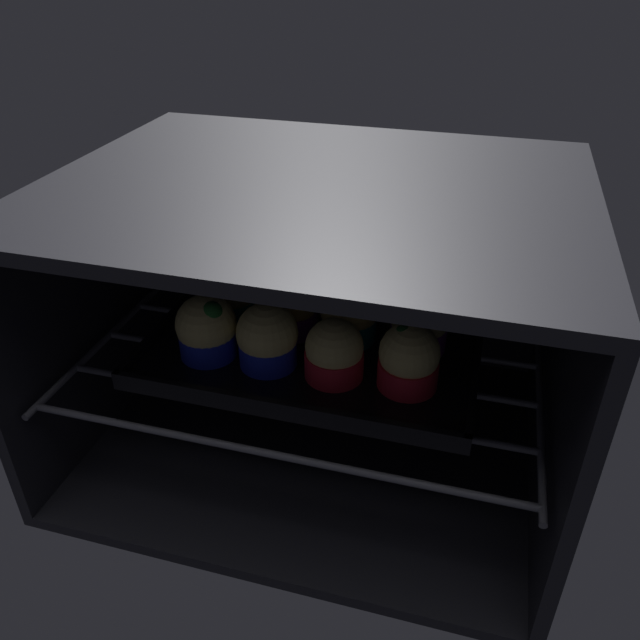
{
  "coord_description": "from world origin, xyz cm",
  "views": [
    {
      "loc": [
        18.01,
        -40.81,
        58.84
      ],
      "look_at": [
        0.0,
        23.69,
        17.06
      ],
      "focal_mm": 35.38,
      "sensor_mm": 36.0,
      "label": 1
    }
  ],
  "objects_px": {
    "muffin_row0_col1": "(267,338)",
    "muffin_row2_col0": "(255,271)",
    "muffin_row0_col3": "(409,359)",
    "muffin_row1_col1": "(292,310)",
    "muffin_row2_col1": "(306,276)",
    "muffin_row2_col3": "(424,293)",
    "muffin_row2_col2": "(365,287)",
    "muffin_row0_col0": "(207,329)",
    "baking_tray": "(320,336)",
    "muffin_row1_col3": "(419,324)",
    "muffin_row1_col0": "(230,295)",
    "muffin_row1_col2": "(349,312)",
    "muffin_row0_col2": "(334,353)"
  },
  "relations": [
    {
      "from": "muffin_row0_col1",
      "to": "muffin_row2_col0",
      "type": "bearing_deg",
      "value": 115.32
    },
    {
      "from": "muffin_row1_col0",
      "to": "muffin_row1_col1",
      "type": "height_order",
      "value": "muffin_row1_col0"
    },
    {
      "from": "baking_tray",
      "to": "muffin_row0_col1",
      "type": "xyz_separation_m",
      "value": [
        -0.04,
        -0.08,
        0.04
      ]
    },
    {
      "from": "muffin_row2_col1",
      "to": "muffin_row2_col3",
      "type": "height_order",
      "value": "muffin_row2_col3"
    },
    {
      "from": "muffin_row1_col0",
      "to": "muffin_row2_col3",
      "type": "bearing_deg",
      "value": 18.24
    },
    {
      "from": "muffin_row1_col1",
      "to": "muffin_row1_col3",
      "type": "height_order",
      "value": "muffin_row1_col3"
    },
    {
      "from": "muffin_row2_col1",
      "to": "muffin_row0_col1",
      "type": "bearing_deg",
      "value": -89.24
    },
    {
      "from": "muffin_row2_col3",
      "to": "muffin_row0_col3",
      "type": "bearing_deg",
      "value": -88.56
    },
    {
      "from": "muffin_row0_col0",
      "to": "muffin_row1_col3",
      "type": "distance_m",
      "value": 0.25
    },
    {
      "from": "muffin_row0_col2",
      "to": "muffin_row1_col0",
      "type": "bearing_deg",
      "value": 152.3
    },
    {
      "from": "muffin_row2_col2",
      "to": "muffin_row0_col2",
      "type": "bearing_deg",
      "value": -90.4
    },
    {
      "from": "baking_tray",
      "to": "muffin_row1_col3",
      "type": "relative_size",
      "value": 5.38
    },
    {
      "from": "muffin_row1_col0",
      "to": "muffin_row2_col2",
      "type": "relative_size",
      "value": 1.12
    },
    {
      "from": "muffin_row1_col1",
      "to": "muffin_row1_col3",
      "type": "relative_size",
      "value": 0.92
    },
    {
      "from": "muffin_row1_col1",
      "to": "muffin_row2_col0",
      "type": "relative_size",
      "value": 0.94
    },
    {
      "from": "muffin_row1_col2",
      "to": "muffin_row2_col3",
      "type": "xyz_separation_m",
      "value": [
        0.08,
        0.08,
        -0.01
      ]
    },
    {
      "from": "muffin_row1_col3",
      "to": "muffin_row2_col0",
      "type": "distance_m",
      "value": 0.25
    },
    {
      "from": "baking_tray",
      "to": "muffin_row1_col0",
      "type": "height_order",
      "value": "muffin_row1_col0"
    },
    {
      "from": "muffin_row0_col2",
      "to": "muffin_row0_col0",
      "type": "bearing_deg",
      "value": 179.78
    },
    {
      "from": "muffin_row2_col2",
      "to": "muffin_row0_col0",
      "type": "bearing_deg",
      "value": -134.28
    },
    {
      "from": "baking_tray",
      "to": "muffin_row1_col3",
      "type": "distance_m",
      "value": 0.13
    },
    {
      "from": "muffin_row0_col3",
      "to": "muffin_row1_col3",
      "type": "bearing_deg",
      "value": 89.4
    },
    {
      "from": "muffin_row0_col3",
      "to": "muffin_row1_col1",
      "type": "relative_size",
      "value": 1.13
    },
    {
      "from": "muffin_row0_col1",
      "to": "muffin_row1_col1",
      "type": "bearing_deg",
      "value": 86.47
    },
    {
      "from": "muffin_row0_col1",
      "to": "muffin_row0_col3",
      "type": "relative_size",
      "value": 1.01
    },
    {
      "from": "muffin_row0_col0",
      "to": "muffin_row2_col1",
      "type": "distance_m",
      "value": 0.18
    },
    {
      "from": "muffin_row0_col2",
      "to": "muffin_row1_col1",
      "type": "xyz_separation_m",
      "value": [
        -0.08,
        0.08,
        -0.0
      ]
    },
    {
      "from": "muffin_row0_col1",
      "to": "muffin_row2_col1",
      "type": "relative_size",
      "value": 1.04
    },
    {
      "from": "baking_tray",
      "to": "muffin_row2_col3",
      "type": "distance_m",
      "value": 0.15
    },
    {
      "from": "muffin_row1_col0",
      "to": "muffin_row2_col3",
      "type": "relative_size",
      "value": 1.02
    },
    {
      "from": "muffin_row1_col2",
      "to": "muffin_row0_col0",
      "type": "bearing_deg",
      "value": -152.54
    },
    {
      "from": "muffin_row2_col2",
      "to": "muffin_row1_col0",
      "type": "bearing_deg",
      "value": -154.43
    },
    {
      "from": "baking_tray",
      "to": "muffin_row1_col2",
      "type": "relative_size",
      "value": 4.92
    },
    {
      "from": "muffin_row0_col2",
      "to": "muffin_row2_col1",
      "type": "xyz_separation_m",
      "value": [
        -0.08,
        0.16,
        0.0
      ]
    },
    {
      "from": "baking_tray",
      "to": "muffin_row1_col1",
      "type": "height_order",
      "value": "muffin_row1_col1"
    },
    {
      "from": "muffin_row2_col0",
      "to": "muffin_row2_col3",
      "type": "relative_size",
      "value": 0.95
    },
    {
      "from": "muffin_row1_col1",
      "to": "muffin_row2_col1",
      "type": "distance_m",
      "value": 0.08
    },
    {
      "from": "muffin_row2_col1",
      "to": "muffin_row1_col3",
      "type": "bearing_deg",
      "value": -25.5
    },
    {
      "from": "muffin_row0_col0",
      "to": "muffin_row0_col1",
      "type": "bearing_deg",
      "value": 0.88
    },
    {
      "from": "muffin_row0_col0",
      "to": "muffin_row1_col2",
      "type": "bearing_deg",
      "value": 27.46
    },
    {
      "from": "baking_tray",
      "to": "muffin_row2_col2",
      "type": "height_order",
      "value": "muffin_row2_col2"
    },
    {
      "from": "muffin_row2_col2",
      "to": "muffin_row1_col3",
      "type": "bearing_deg",
      "value": -43.22
    },
    {
      "from": "baking_tray",
      "to": "muffin_row1_col1",
      "type": "xyz_separation_m",
      "value": [
        -0.04,
        -0.0,
        0.03
      ]
    },
    {
      "from": "muffin_row0_col2",
      "to": "muffin_row0_col3",
      "type": "height_order",
      "value": "muffin_row0_col3"
    },
    {
      "from": "muffin_row2_col2",
      "to": "muffin_row1_col2",
      "type": "bearing_deg",
      "value": -91.95
    },
    {
      "from": "muffin_row1_col3",
      "to": "muffin_row0_col0",
      "type": "bearing_deg",
      "value": -160.98
    },
    {
      "from": "muffin_row0_col0",
      "to": "muffin_row1_col0",
      "type": "height_order",
      "value": "same"
    },
    {
      "from": "muffin_row1_col0",
      "to": "muffin_row2_col2",
      "type": "distance_m",
      "value": 0.18
    },
    {
      "from": "muffin_row1_col3",
      "to": "muffin_row2_col2",
      "type": "height_order",
      "value": "muffin_row1_col3"
    },
    {
      "from": "muffin_row2_col3",
      "to": "muffin_row2_col0",
      "type": "bearing_deg",
      "value": -179.76
    }
  ]
}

